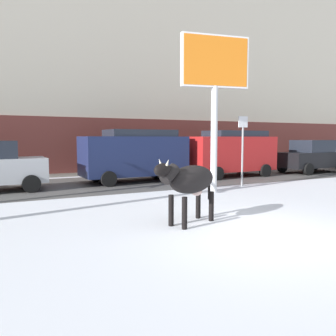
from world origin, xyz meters
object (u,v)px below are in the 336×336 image
Objects in this scene: cow_black at (190,181)px; car_black_sedan at (312,157)px; car_navy_van at (135,154)px; street_sign at (243,145)px; billboard at (215,71)px; car_red_van at (230,152)px; pedestrian_by_cars at (140,157)px; pedestrian_far_left at (190,156)px; pedestrian_near_billboard at (93,159)px.

car_black_sedan is at bearing 29.66° from cow_black.
car_navy_van reaches higher than cow_black.
car_navy_van is (1.46, 7.44, 0.25)m from cow_black.
car_black_sedan is at bearing 20.02° from street_sign.
billboard is 3.27m from street_sign.
billboard is at bearing -160.09° from car_black_sedan.
car_red_van is at bearing -2.35° from car_navy_van.
pedestrian_by_cars is at bearing 106.26° from street_sign.
pedestrian_by_cars is 3.17m from pedestrian_far_left.
car_navy_van is at bearing 176.34° from car_black_sedan.
car_black_sedan is 2.46× the size of pedestrian_by_cars.
pedestrian_by_cars is at bearing 74.32° from cow_black.
car_black_sedan is 2.46× the size of pedestrian_near_billboard.
car_red_van is 1.65× the size of street_sign.
street_sign is at bearing -43.32° from car_navy_van.
billboard is at bearing -160.52° from street_sign.
pedestrian_far_left is at bearing 0.00° from pedestrian_near_billboard.
pedestrian_far_left is 0.61× the size of street_sign.
pedestrian_by_cars is (-3.55, 3.44, -0.36)m from car_red_van.
car_black_sedan is 7.50m from street_sign.
car_black_sedan reaches higher than pedestrian_far_left.
car_red_van is at bearing 175.10° from car_black_sedan.
car_red_van is 5.38m from car_black_sedan.
pedestrian_far_left is 6.62m from street_sign.
billboard is 1.19× the size of car_red_van.
pedestrian_near_billboard is 1.00× the size of pedestrian_far_left.
pedestrian_near_billboard reaches higher than cow_black.
pedestrian_near_billboard is at bearing 124.98° from street_sign.
cow_black is 6.48m from street_sign.
pedestrian_far_left is (-5.72, 3.89, -0.03)m from car_black_sedan.
billboard is at bearing -113.61° from pedestrian_far_left.
car_black_sedan is at bearing -23.64° from pedestrian_by_cars.
billboard reaches higher than cow_black.
pedestrian_near_billboard is at bearing 180.00° from pedestrian_by_cars.
car_black_sedan is at bearing -18.66° from pedestrian_near_billboard.
street_sign reaches higher than pedestrian_by_cars.
car_navy_van reaches higher than pedestrian_far_left.
car_black_sedan is (5.35, -0.46, -0.33)m from car_red_van.
car_black_sedan is (10.43, -0.67, -0.33)m from car_navy_van.
cow_black is at bearing -120.04° from pedestrian_far_left.
pedestrian_by_cars is 0.61× the size of street_sign.
cow_black is at bearing -101.09° from car_navy_van.
pedestrian_near_billboard is 5.80m from pedestrian_far_left.
car_navy_van reaches higher than car_black_sedan.
car_red_van reaches higher than pedestrian_far_left.
car_navy_van is 10.46m from car_black_sedan.
pedestrian_by_cars is (-8.90, 3.89, -0.03)m from car_black_sedan.
pedestrian_by_cars is 6.76m from street_sign.
pedestrian_far_left is (6.17, 10.67, -0.11)m from cow_black.
pedestrian_far_left is at bearing 0.00° from pedestrian_by_cars.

